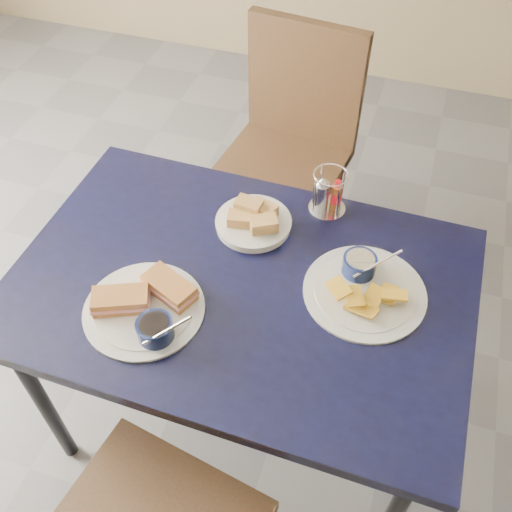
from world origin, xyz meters
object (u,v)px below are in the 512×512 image
(plantain_plate, at_px, (363,285))
(dining_table, at_px, (241,297))
(condiment_caddy, at_px, (327,194))
(sandwich_plate, at_px, (147,306))
(bread_basket, at_px, (254,220))
(chair_far, at_px, (289,134))

(plantain_plate, bearing_deg, dining_table, -166.19)
(condiment_caddy, bearing_deg, plantain_plate, -58.48)
(sandwich_plate, height_order, bread_basket, sandwich_plate)
(bread_basket, bearing_deg, dining_table, -81.50)
(plantain_plate, bearing_deg, condiment_caddy, 121.52)
(plantain_plate, relative_size, condiment_caddy, 2.36)
(dining_table, bearing_deg, plantain_plate, 13.81)
(chair_far, height_order, condiment_caddy, chair_far)
(sandwich_plate, relative_size, bread_basket, 1.48)
(sandwich_plate, height_order, condiment_caddy, condiment_caddy)
(condiment_caddy, bearing_deg, sandwich_plate, -123.98)
(chair_far, distance_m, bread_basket, 0.74)
(chair_far, bearing_deg, dining_table, -82.85)
(plantain_plate, distance_m, condiment_caddy, 0.32)
(sandwich_plate, distance_m, condiment_caddy, 0.61)
(dining_table, distance_m, condiment_caddy, 0.39)
(condiment_caddy, bearing_deg, chair_far, 114.94)
(plantain_plate, bearing_deg, chair_far, 117.13)
(chair_far, xyz_separation_m, bread_basket, (0.08, -0.70, 0.21))
(chair_far, xyz_separation_m, sandwich_plate, (-0.08, -1.07, 0.21))
(plantain_plate, bearing_deg, sandwich_plate, -154.52)
(chair_far, relative_size, sandwich_plate, 3.06)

